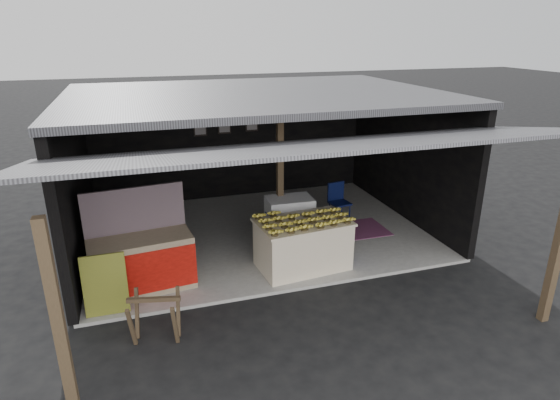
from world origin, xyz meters
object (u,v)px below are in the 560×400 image
object	(u,v)px
neighbor_stall	(142,261)
sawhorse	(155,314)
white_crate	(290,222)
water_barrel	(341,248)
banana_table	(303,244)
plastic_chair	(338,198)

from	to	relation	value
neighbor_stall	sawhorse	bearing A→B (deg)	-92.17
white_crate	water_barrel	xyz separation A→B (m)	(0.69, -0.96, -0.24)
banana_table	plastic_chair	world-z (taller)	banana_table
banana_table	neighbor_stall	size ratio (longest dim) A/B	1.01
white_crate	plastic_chair	xyz separation A→B (m)	(1.46, 0.91, 0.02)
white_crate	neighbor_stall	bearing A→B (deg)	-161.07
white_crate	plastic_chair	distance (m)	1.72
white_crate	neighbor_stall	size ratio (longest dim) A/B	0.58
plastic_chair	white_crate	bearing A→B (deg)	-155.31
sawhorse	water_barrel	distance (m)	3.71
white_crate	neighbor_stall	distance (m)	3.00
neighbor_stall	sawhorse	xyz separation A→B (m)	(0.11, -1.47, -0.12)
neighbor_stall	water_barrel	world-z (taller)	neighbor_stall
water_barrel	banana_table	bearing A→B (deg)	-179.19
plastic_chair	neighbor_stall	bearing A→B (deg)	-165.02
plastic_chair	banana_table	bearing A→B (deg)	-136.49
banana_table	plastic_chair	xyz separation A→B (m)	(1.53, 1.89, 0.06)
banana_table	plastic_chair	size ratio (longest dim) A/B	1.97
white_crate	plastic_chair	size ratio (longest dim) A/B	1.14
neighbor_stall	plastic_chair	bearing A→B (deg)	15.82
water_barrel	plastic_chair	xyz separation A→B (m)	(0.77, 1.88, 0.26)
plastic_chair	water_barrel	bearing A→B (deg)	-119.77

